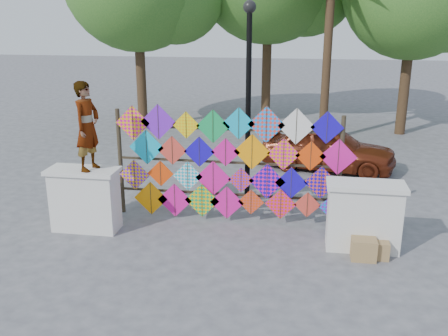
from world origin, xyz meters
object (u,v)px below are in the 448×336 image
Objects in this scene: vendor_woman at (87,126)px; sedan at (328,148)px; kite_rack at (230,165)px; lamppost at (249,85)px.

vendor_woman is 7.01m from sedan.
vendor_woman reaches higher than sedan.
kite_rack is 1.36× the size of sedan.
lamppost is (0.22, 1.28, 1.46)m from kite_rack.
kite_rack is 2.89× the size of vendor_woman.
kite_rack is at bearing 163.52° from sedan.
lamppost is at bearing 80.02° from kite_rack.
vendor_woman is 0.47× the size of sedan.
vendor_woman is 3.62m from lamppost.
vendor_woman reaches higher than kite_rack.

